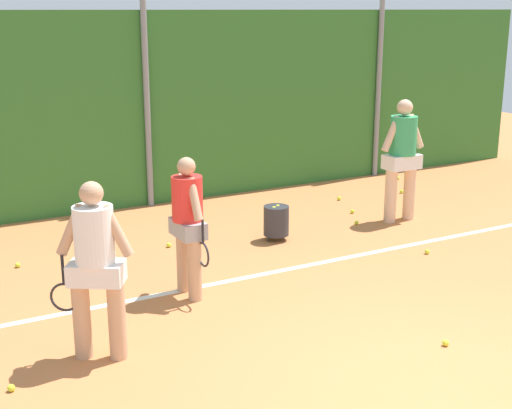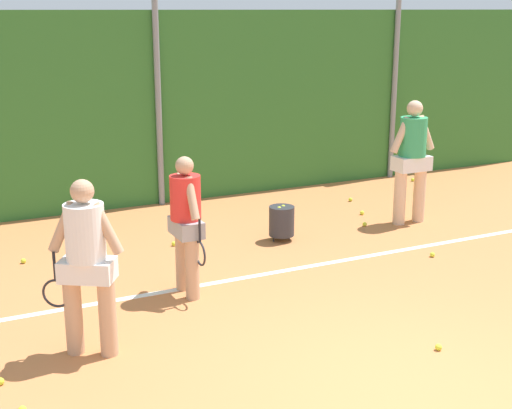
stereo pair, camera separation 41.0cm
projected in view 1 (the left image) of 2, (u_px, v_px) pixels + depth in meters
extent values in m
plane|color=#C67542|center=(303.00, 307.00, 7.83)|extent=(27.60, 27.60, 0.00)
cube|color=#33702D|center=(144.00, 110.00, 11.60)|extent=(16.23, 0.25, 3.17)
cylinder|color=gray|center=(147.00, 105.00, 11.42)|extent=(0.10, 0.10, 3.38)
cylinder|color=gray|center=(378.00, 89.00, 13.58)|extent=(0.10, 0.10, 3.38)
cube|color=white|center=(256.00, 275.00, 8.74)|extent=(11.86, 0.10, 0.01)
cylinder|color=tan|center=(117.00, 321.00, 6.59)|extent=(0.17, 0.17, 0.75)
cylinder|color=tan|center=(82.00, 320.00, 6.61)|extent=(0.17, 0.17, 0.75)
cube|color=white|center=(96.00, 273.00, 6.48)|extent=(0.58, 0.51, 0.20)
cylinder|color=white|center=(94.00, 235.00, 6.38)|extent=(0.37, 0.37, 0.53)
sphere|color=tan|center=(91.00, 193.00, 6.27)|extent=(0.22, 0.22, 0.22)
cylinder|color=tan|center=(117.00, 231.00, 6.35)|extent=(0.28, 0.21, 0.51)
cylinder|color=tan|center=(71.00, 230.00, 6.38)|extent=(0.28, 0.21, 0.51)
cylinder|color=black|center=(63.00, 270.00, 6.43)|extent=(0.03, 0.03, 0.28)
torus|color=#26262B|center=(65.00, 297.00, 6.50)|extent=(0.25, 0.17, 0.28)
cylinder|color=tan|center=(183.00, 262.00, 8.20)|extent=(0.16, 0.16, 0.71)
cylinder|color=tan|center=(195.00, 270.00, 7.93)|extent=(0.16, 0.16, 0.71)
cube|color=#99999E|center=(188.00, 228.00, 7.95)|extent=(0.29, 0.48, 0.19)
cylinder|color=red|center=(187.00, 199.00, 7.85)|extent=(0.35, 0.35, 0.50)
sphere|color=tan|center=(186.00, 166.00, 7.76)|extent=(0.20, 0.20, 0.20)
cylinder|color=tan|center=(180.00, 191.00, 8.01)|extent=(0.10, 0.29, 0.47)
cylinder|color=tan|center=(195.00, 199.00, 7.68)|extent=(0.10, 0.29, 0.47)
cylinder|color=black|center=(203.00, 231.00, 7.72)|extent=(0.03, 0.03, 0.28)
torus|color=#26262B|center=(203.00, 254.00, 7.80)|extent=(0.03, 0.28, 0.28)
cylinder|color=beige|center=(409.00, 193.00, 11.01)|extent=(0.18, 0.18, 0.82)
cylinder|color=beige|center=(391.00, 196.00, 10.85)|extent=(0.18, 0.18, 0.82)
cube|color=white|center=(402.00, 162.00, 10.79)|extent=(0.55, 0.33, 0.22)
cylinder|color=#339E60|center=(403.00, 135.00, 10.68)|extent=(0.40, 0.40, 0.59)
sphere|color=beige|center=(405.00, 107.00, 10.57)|extent=(0.24, 0.24, 0.24)
cylinder|color=beige|center=(415.00, 131.00, 10.77)|extent=(0.33, 0.11, 0.54)
cylinder|color=beige|center=(391.00, 134.00, 10.57)|extent=(0.33, 0.11, 0.54)
cylinder|color=#2D2D33|center=(276.00, 221.00, 10.02)|extent=(0.36, 0.36, 0.42)
cylinder|color=#2D2D33|center=(284.00, 236.00, 10.14)|extent=(0.02, 0.02, 0.08)
cylinder|color=#2D2D33|center=(268.00, 239.00, 10.03)|extent=(0.02, 0.02, 0.08)
cylinder|color=#2D2D33|center=(272.00, 235.00, 10.19)|extent=(0.02, 0.02, 0.08)
sphere|color=#CCDB33|center=(278.00, 207.00, 10.01)|extent=(0.07, 0.07, 0.07)
sphere|color=#CCDB33|center=(274.00, 208.00, 9.93)|extent=(0.07, 0.07, 0.07)
sphere|color=#CCDB33|center=(357.00, 223.00, 10.80)|extent=(0.07, 0.07, 0.07)
sphere|color=#CCDB33|center=(18.00, 265.00, 9.01)|extent=(0.07, 0.07, 0.07)
sphere|color=#CCDB33|center=(398.00, 178.00, 13.66)|extent=(0.07, 0.07, 0.07)
sphere|color=#CCDB33|center=(169.00, 245.00, 9.78)|extent=(0.07, 0.07, 0.07)
sphere|color=#CCDB33|center=(427.00, 252.00, 9.51)|extent=(0.07, 0.07, 0.07)
sphere|color=#CCDB33|center=(352.00, 211.00, 11.40)|extent=(0.07, 0.07, 0.07)
sphere|color=#CCDB33|center=(402.00, 191.00, 12.65)|extent=(0.07, 0.07, 0.07)
sphere|color=#CCDB33|center=(11.00, 388.00, 6.09)|extent=(0.07, 0.07, 0.07)
sphere|color=#CCDB33|center=(339.00, 198.00, 12.18)|extent=(0.07, 0.07, 0.07)
sphere|color=#CCDB33|center=(446.00, 343.00, 6.91)|extent=(0.07, 0.07, 0.07)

